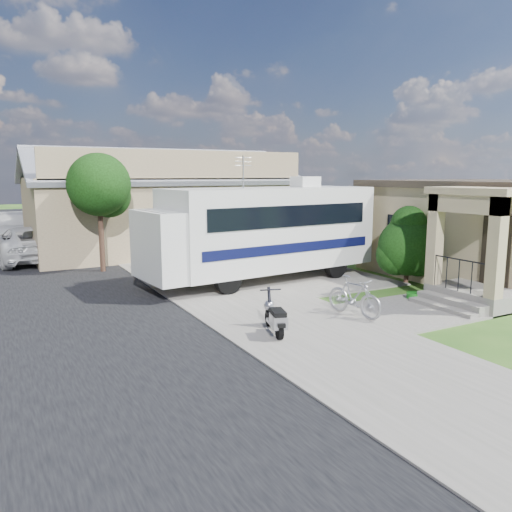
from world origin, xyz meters
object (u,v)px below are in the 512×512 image
van (12,228)px  shrub (408,244)px  pickup_truck (27,244)px  scooter (275,318)px  motorhome (262,229)px  bicycle (354,299)px  garden_hose (414,297)px

van → shrub: bearing=-48.6°
pickup_truck → scooter: bearing=103.2°
scooter → motorhome: bearing=80.7°
pickup_truck → van: (-0.30, 7.04, 0.04)m
bicycle → motorhome: bearing=78.0°
pickup_truck → garden_hose: bearing=122.8°
garden_hose → scooter: bearing=-170.1°
motorhome → shrub: 5.08m
motorhome → garden_hose: (2.73, -4.58, -1.76)m
scooter → van: van is taller
shrub → pickup_truck: 15.91m
bicycle → van: size_ratio=0.32×
garden_hose → bicycle: bearing=-167.2°
pickup_truck → garden_hose: 16.32m
bicycle → garden_hose: size_ratio=4.18×
motorhome → scooter: bearing=-121.5°
bicycle → garden_hose: bicycle is taller
van → garden_hose: size_ratio=13.23×
bicycle → van: (-7.21, 20.75, 0.28)m
motorhome → pickup_truck: (-7.02, 8.49, -1.09)m
bicycle → pickup_truck: 15.36m
scooter → garden_hose: bearing=26.6°
shrub → scooter: (-6.97, -2.82, -0.94)m
motorhome → shrub: motorhome is taller
pickup_truck → van: bearing=-91.4°
motorhome → scooter: motorhome is taller
shrub → van: (-11.59, 18.24, -0.58)m
garden_hose → pickup_truck: bearing=126.7°
shrub → garden_hose: (-1.54, -1.87, -1.29)m
motorhome → van: bearing=109.7°
bicycle → van: 21.97m
scooter → garden_hose: 5.53m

